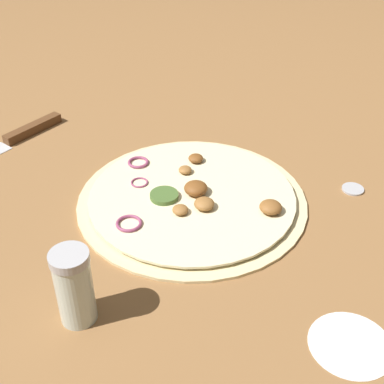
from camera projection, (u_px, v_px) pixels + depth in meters
name	position (u px, v px, depth m)	size (l,w,h in m)	color
ground_plane	(192.00, 202.00, 0.88)	(3.00, 3.00, 0.00)	olive
pizza	(192.00, 198.00, 0.88)	(0.38, 0.38, 0.03)	beige
knife	(8.00, 141.00, 1.03)	(0.09, 0.36, 0.02)	silver
spice_jar	(74.00, 287.00, 0.65)	(0.05, 0.05, 0.11)	silver
loose_cap	(353.00, 188.00, 0.91)	(0.04, 0.04, 0.01)	#B2B2B7
flour_patch	(351.00, 344.00, 0.65)	(0.10, 0.10, 0.00)	white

